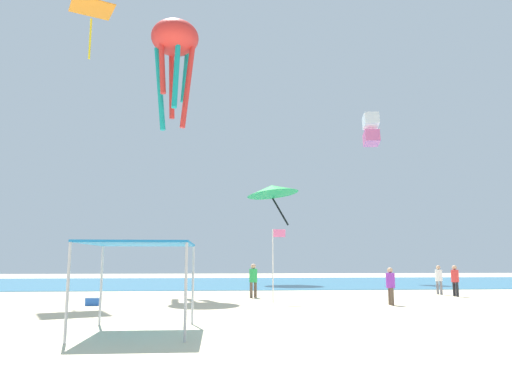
{
  "coord_description": "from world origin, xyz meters",
  "views": [
    {
      "loc": [
        -2.56,
        -14.43,
        1.84
      ],
      "look_at": [
        -0.21,
        14.63,
        6.2
      ],
      "focal_mm": 32.49,
      "sensor_mm": 36.0,
      "label": 1
    }
  ],
  "objects_px": {
    "person_near_tent": "(253,278)",
    "kite_delta_green": "(272,190)",
    "kite_octopus_red": "(175,43)",
    "canopy_tent": "(140,247)",
    "banner_flag": "(275,258)",
    "person_far_shore": "(390,283)",
    "person_leftmost": "(455,278)",
    "person_rightmost": "(439,277)",
    "kite_diamond_orange": "(92,11)",
    "kite_box_white": "(371,129)",
    "cooler_box": "(93,301)"
  },
  "relations": [
    {
      "from": "person_near_tent",
      "to": "person_far_shore",
      "type": "relative_size",
      "value": 1.08
    },
    {
      "from": "person_leftmost",
      "to": "banner_flag",
      "type": "height_order",
      "value": "banner_flag"
    },
    {
      "from": "person_leftmost",
      "to": "person_rightmost",
      "type": "relative_size",
      "value": 1.01
    },
    {
      "from": "canopy_tent",
      "to": "banner_flag",
      "type": "distance_m",
      "value": 9.41
    },
    {
      "from": "person_leftmost",
      "to": "kite_delta_green",
      "type": "bearing_deg",
      "value": -152.35
    },
    {
      "from": "person_far_shore",
      "to": "kite_diamond_orange",
      "type": "height_order",
      "value": "kite_diamond_orange"
    },
    {
      "from": "person_rightmost",
      "to": "kite_box_white",
      "type": "height_order",
      "value": "kite_box_white"
    },
    {
      "from": "person_near_tent",
      "to": "banner_flag",
      "type": "height_order",
      "value": "banner_flag"
    },
    {
      "from": "kite_delta_green",
      "to": "banner_flag",
      "type": "bearing_deg",
      "value": 17.47
    },
    {
      "from": "banner_flag",
      "to": "kite_box_white",
      "type": "distance_m",
      "value": 25.89
    },
    {
      "from": "kite_delta_green",
      "to": "person_near_tent",
      "type": "bearing_deg",
      "value": 13.05
    },
    {
      "from": "person_far_shore",
      "to": "person_rightmost",
      "type": "bearing_deg",
      "value": 140.25
    },
    {
      "from": "person_far_shore",
      "to": "banner_flag",
      "type": "xyz_separation_m",
      "value": [
        -4.79,
        1.35,
        1.07
      ]
    },
    {
      "from": "person_rightmost",
      "to": "person_far_shore",
      "type": "height_order",
      "value": "person_rightmost"
    },
    {
      "from": "person_leftmost",
      "to": "person_rightmost",
      "type": "distance_m",
      "value": 1.48
    },
    {
      "from": "kite_box_white",
      "to": "person_leftmost",
      "type": "bearing_deg",
      "value": -89.06
    },
    {
      "from": "person_leftmost",
      "to": "kite_delta_green",
      "type": "height_order",
      "value": "kite_delta_green"
    },
    {
      "from": "canopy_tent",
      "to": "person_rightmost",
      "type": "distance_m",
      "value": 19.24
    },
    {
      "from": "person_near_tent",
      "to": "kite_octopus_red",
      "type": "bearing_deg",
      "value": 96.71
    },
    {
      "from": "canopy_tent",
      "to": "kite_octopus_red",
      "type": "distance_m",
      "value": 20.36
    },
    {
      "from": "canopy_tent",
      "to": "kite_octopus_red",
      "type": "xyz_separation_m",
      "value": [
        -0.83,
        15.37,
        13.32
      ]
    },
    {
      "from": "person_rightmost",
      "to": "kite_octopus_red",
      "type": "relative_size",
      "value": 0.23
    },
    {
      "from": "banner_flag",
      "to": "kite_diamond_orange",
      "type": "bearing_deg",
      "value": 156.31
    },
    {
      "from": "canopy_tent",
      "to": "person_leftmost",
      "type": "bearing_deg",
      "value": 37.73
    },
    {
      "from": "person_rightmost",
      "to": "kite_octopus_red",
      "type": "distance_m",
      "value": 21.24
    },
    {
      "from": "person_rightmost",
      "to": "kite_delta_green",
      "type": "bearing_deg",
      "value": 19.83
    },
    {
      "from": "kite_octopus_red",
      "to": "person_near_tent",
      "type": "bearing_deg",
      "value": 94.43
    },
    {
      "from": "canopy_tent",
      "to": "kite_diamond_orange",
      "type": "height_order",
      "value": "kite_diamond_orange"
    },
    {
      "from": "kite_delta_green",
      "to": "kite_diamond_orange",
      "type": "xyz_separation_m",
      "value": [
        -11.7,
        -12.16,
        8.3
      ]
    },
    {
      "from": "person_far_shore",
      "to": "canopy_tent",
      "type": "bearing_deg",
      "value": -53.24
    },
    {
      "from": "banner_flag",
      "to": "cooler_box",
      "type": "bearing_deg",
      "value": -176.08
    },
    {
      "from": "banner_flag",
      "to": "kite_delta_green",
      "type": "relative_size",
      "value": 0.58
    },
    {
      "from": "person_near_tent",
      "to": "person_leftmost",
      "type": "relative_size",
      "value": 1.05
    },
    {
      "from": "banner_flag",
      "to": "kite_octopus_red",
      "type": "relative_size",
      "value": 0.46
    },
    {
      "from": "person_far_shore",
      "to": "kite_delta_green",
      "type": "xyz_separation_m",
      "value": [
        -2.95,
        17.83,
        6.7
      ]
    },
    {
      "from": "person_leftmost",
      "to": "canopy_tent",
      "type": "bearing_deg",
      "value": -55.74
    },
    {
      "from": "kite_box_white",
      "to": "kite_octopus_red",
      "type": "bearing_deg",
      "value": -136.89
    },
    {
      "from": "person_far_shore",
      "to": "cooler_box",
      "type": "bearing_deg",
      "value": -93.13
    },
    {
      "from": "kite_delta_green",
      "to": "kite_box_white",
      "type": "height_order",
      "value": "kite_box_white"
    },
    {
      "from": "person_near_tent",
      "to": "person_far_shore",
      "type": "height_order",
      "value": "person_near_tent"
    },
    {
      "from": "person_near_tent",
      "to": "kite_delta_green",
      "type": "distance_m",
      "value": 15.24
    },
    {
      "from": "person_rightmost",
      "to": "kite_box_white",
      "type": "bearing_deg",
      "value": -20.2
    },
    {
      "from": "person_rightmost",
      "to": "kite_octopus_red",
      "type": "bearing_deg",
      "value": 66.4
    },
    {
      "from": "banner_flag",
      "to": "kite_octopus_red",
      "type": "bearing_deg",
      "value": 127.14
    },
    {
      "from": "person_far_shore",
      "to": "kite_diamond_orange",
      "type": "bearing_deg",
      "value": -110.55
    },
    {
      "from": "canopy_tent",
      "to": "cooler_box",
      "type": "distance_m",
      "value": 8.53
    },
    {
      "from": "person_near_tent",
      "to": "cooler_box",
      "type": "distance_m",
      "value": 7.87
    },
    {
      "from": "canopy_tent",
      "to": "banner_flag",
      "type": "xyz_separation_m",
      "value": [
        4.6,
        8.21,
        -0.22
      ]
    },
    {
      "from": "person_leftmost",
      "to": "person_near_tent",
      "type": "bearing_deg",
      "value": -93.19
    },
    {
      "from": "banner_flag",
      "to": "kite_diamond_orange",
      "type": "height_order",
      "value": "kite_diamond_orange"
    }
  ]
}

